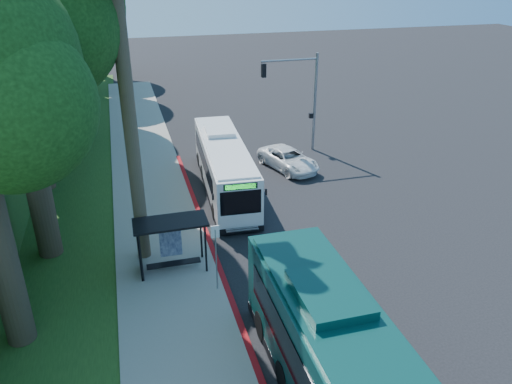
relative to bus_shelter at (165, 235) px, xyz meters
name	(u,v)px	position (x,y,z in m)	size (l,w,h in m)	color
ground	(297,220)	(7.26, 2.86, -1.81)	(140.00, 140.00, 0.00)	black
sidewalk	(161,238)	(-0.04, 2.86, -1.75)	(4.50, 70.00, 0.12)	gray
red_curb	(222,275)	(2.26, -1.14, -1.74)	(0.25, 30.00, 0.13)	maroon
grass_verge	(50,208)	(-5.74, 7.86, -1.78)	(8.00, 70.00, 0.06)	#234719
bus_shelter	(165,235)	(0.00, 0.00, 0.00)	(3.20, 1.51, 2.55)	black
stop_sign_pole	(216,249)	(1.86, -2.14, 0.28)	(0.35, 0.06, 3.17)	gray
traffic_signal_pole	(302,91)	(11.04, 12.86, 2.62)	(4.10, 0.30, 7.00)	gray
tree_0	(3,6)	(-5.14, 2.84, 9.40)	(8.40, 8.00, 15.70)	#382B1E
white_bus	(224,165)	(4.33, 7.80, -0.18)	(3.08, 11.29, 3.33)	silver
pickup	(288,159)	(9.14, 9.89, -1.13)	(2.23, 4.84, 1.35)	white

